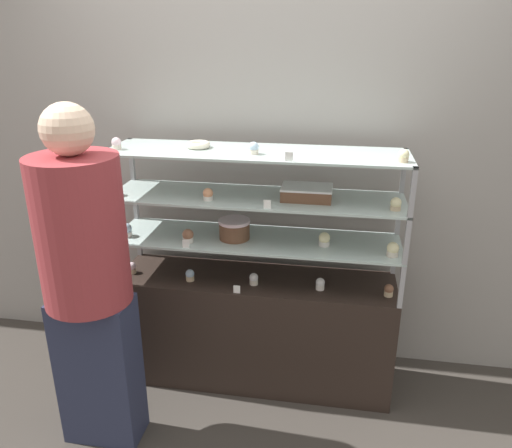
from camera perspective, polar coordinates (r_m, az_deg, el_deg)
ground_plane at (r=3.16m, az=0.00°, el=-16.85°), size 20.00×20.00×0.00m
back_wall at (r=2.91m, az=1.16°, el=8.29°), size 8.00×0.05×2.60m
display_base at (r=2.97m, az=0.00°, el=-11.85°), size 1.54×0.41×0.66m
display_riser_lower at (r=2.71m, az=0.00°, el=-1.93°), size 1.54×0.41×0.24m
display_riser_middle at (r=2.63m, az=0.00°, el=2.91°), size 1.54×0.41×0.24m
display_riser_upper at (r=2.56m, az=0.00°, el=8.03°), size 1.54×0.41×0.24m
layer_cake_centerpiece at (r=2.69m, az=-2.49°, el=-0.58°), size 0.17×0.17×0.11m
sheet_cake_frosted at (r=2.59m, az=5.83°, el=3.61°), size 0.26×0.18×0.07m
cupcake_0 at (r=2.94m, az=-13.99°, el=-4.88°), size 0.05×0.05×0.07m
cupcake_1 at (r=2.79m, az=-7.56°, el=-5.82°), size 0.05×0.05×0.07m
cupcake_2 at (r=2.73m, az=-0.22°, el=-6.30°), size 0.05×0.05×0.07m
cupcake_3 at (r=2.70m, az=7.35°, el=-6.80°), size 0.05×0.05×0.07m
cupcake_4 at (r=2.71m, az=14.93°, el=-7.34°), size 0.05×0.05×0.07m
price_tag_0 at (r=2.65m, az=-2.21°, el=-7.47°), size 0.04×0.00×0.04m
cupcake_5 at (r=2.81m, az=-14.58°, el=-0.69°), size 0.06×0.06×0.07m
cupcake_6 at (r=2.67m, az=-7.79°, el=-1.37°), size 0.06×0.06×0.07m
cupcake_7 at (r=2.63m, az=7.82°, el=-1.76°), size 0.06×0.06×0.07m
cupcake_8 at (r=2.58m, az=15.36°, el=-2.83°), size 0.06×0.06×0.07m
price_tag_1 at (r=2.61m, az=-8.02°, el=-2.28°), size 0.04×0.00×0.04m
cupcake_9 at (r=2.73m, az=-15.69°, el=3.77°), size 0.05×0.05×0.06m
cupcake_10 at (r=2.56m, az=-5.51°, el=3.38°), size 0.05×0.05×0.06m
cupcake_11 at (r=2.50m, az=15.69°, el=2.20°), size 0.05×0.05×0.06m
price_tag_2 at (r=2.43m, az=1.29°, el=2.25°), size 0.04×0.00×0.04m
cupcake_12 at (r=2.69m, az=-15.67°, el=8.83°), size 0.05×0.05×0.06m
cupcake_13 at (r=2.49m, az=-0.17°, el=8.65°), size 0.05×0.05×0.06m
cupcake_14 at (r=2.43m, az=16.53°, el=7.47°), size 0.05×0.05×0.06m
price_tag_3 at (r=2.35m, az=3.79°, el=7.68°), size 0.04×0.00×0.04m
donut_glazed at (r=2.65m, az=-6.63°, el=8.99°), size 0.13×0.13×0.03m
customer_figure at (r=2.41m, az=-18.74°, el=-5.77°), size 0.39×0.39×1.69m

